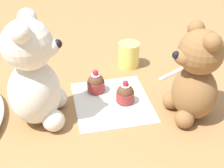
# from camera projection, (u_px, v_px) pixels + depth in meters

# --- Properties ---
(ground_plane) EXTENTS (4.00, 4.00, 0.00)m
(ground_plane) POSITION_uv_depth(u_px,v_px,m) (112.00, 102.00, 0.80)
(ground_plane) COLOR #9E7042
(knitted_placemat) EXTENTS (0.21, 0.19, 0.01)m
(knitted_placemat) POSITION_uv_depth(u_px,v_px,m) (112.00, 101.00, 0.79)
(knitted_placemat) COLOR silver
(knitted_placemat) RESTS_ON ground_plane
(teddy_bear_cream) EXTENTS (0.15, 0.14, 0.26)m
(teddy_bear_cream) POSITION_uv_depth(u_px,v_px,m) (34.00, 76.00, 0.68)
(teddy_bear_cream) COLOR silver
(teddy_bear_cream) RESTS_ON ground_plane
(teddy_bear_tan) EXTENTS (0.12, 0.12, 0.23)m
(teddy_bear_tan) POSITION_uv_depth(u_px,v_px,m) (195.00, 77.00, 0.70)
(teddy_bear_tan) COLOR olive
(teddy_bear_tan) RESTS_ON ground_plane
(cupcake_near_cream_bear) EXTENTS (0.05, 0.05, 0.06)m
(cupcake_near_cream_bear) POSITION_uv_depth(u_px,v_px,m) (96.00, 83.00, 0.82)
(cupcake_near_cream_bear) COLOR #993333
(cupcake_near_cream_bear) RESTS_ON knitted_placemat
(cupcake_near_tan_bear) EXTENTS (0.05, 0.05, 0.06)m
(cupcake_near_tan_bear) POSITION_uv_depth(u_px,v_px,m) (125.00, 94.00, 0.78)
(cupcake_near_tan_bear) COLOR #993333
(cupcake_near_tan_bear) RESTS_ON knitted_placemat
(juice_glass) EXTENTS (0.06, 0.06, 0.07)m
(juice_glass) POSITION_uv_depth(u_px,v_px,m) (129.00, 55.00, 0.93)
(juice_glass) COLOR #EADB66
(juice_glass) RESTS_ON ground_plane
(teaspoon) EXTENTS (0.07, 0.11, 0.01)m
(teaspoon) POSITION_uv_depth(u_px,v_px,m) (174.00, 72.00, 0.92)
(teaspoon) COLOR silver
(teaspoon) RESTS_ON ground_plane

